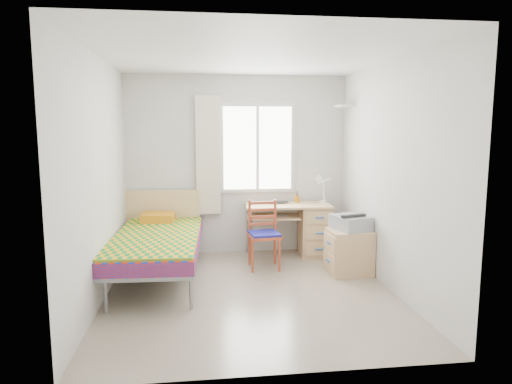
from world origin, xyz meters
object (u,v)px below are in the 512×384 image
desk (310,227)px  cabinet (349,252)px  bed (157,241)px  chair (264,230)px  printer (351,222)px

desk → cabinet: bearing=-68.3°
bed → desk: size_ratio=1.81×
desk → chair: chair is taller
desk → printer: bearing=-66.7°
chair → bed: bearing=-177.6°
cabinet → printer: size_ratio=1.05×
printer → bed: bearing=159.6°
desk → printer: 0.96m
desk → cabinet: 0.96m
chair → cabinet: size_ratio=1.59×
desk → chair: size_ratio=1.39×
cabinet → desk: bearing=105.3°
desk → cabinet: (0.29, -0.90, -0.13)m
cabinet → chair: bearing=156.1°
desk → cabinet: desk is taller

